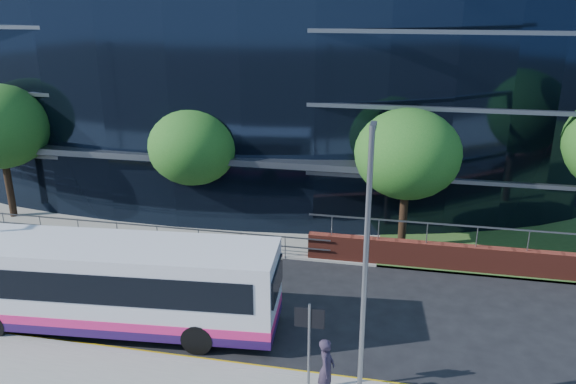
% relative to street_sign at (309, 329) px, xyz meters
% --- Properties ---
extents(ground, '(200.00, 200.00, 0.00)m').
position_rel_street_sign_xyz_m(ground, '(-4.50, 1.59, -2.15)').
color(ground, black).
rests_on(ground, ground).
extents(kerb, '(80.00, 0.25, 0.16)m').
position_rel_street_sign_xyz_m(kerb, '(-4.50, 0.59, -2.07)').
color(kerb, gray).
rests_on(kerb, ground).
extents(yellow_line_outer, '(80.00, 0.08, 0.01)m').
position_rel_street_sign_xyz_m(yellow_line_outer, '(-4.50, 0.79, -2.14)').
color(yellow_line_outer, gold).
rests_on(yellow_line_outer, ground).
extents(yellow_line_inner, '(80.00, 0.08, 0.01)m').
position_rel_street_sign_xyz_m(yellow_line_inner, '(-4.50, 0.94, -2.14)').
color(yellow_line_inner, gold).
rests_on(yellow_line_inner, ground).
extents(far_forecourt, '(50.00, 8.00, 0.10)m').
position_rel_street_sign_xyz_m(far_forecourt, '(-10.50, 12.59, -2.10)').
color(far_forecourt, gray).
rests_on(far_forecourt, ground).
extents(glass_office, '(44.00, 23.10, 16.00)m').
position_rel_street_sign_xyz_m(glass_office, '(-8.50, 22.44, 5.85)').
color(glass_office, black).
rests_on(glass_office, ground).
extents(guard_railings, '(24.00, 0.05, 1.10)m').
position_rel_street_sign_xyz_m(guard_railings, '(-12.50, 8.59, -1.33)').
color(guard_railings, slate).
rests_on(guard_railings, ground).
extents(street_sign, '(0.85, 0.09, 2.80)m').
position_rel_street_sign_xyz_m(street_sign, '(0.00, 0.00, 0.00)').
color(street_sign, slate).
rests_on(street_sign, pavement_near).
extents(tree_far_b, '(4.29, 4.29, 6.05)m').
position_rel_street_sign_xyz_m(tree_far_b, '(-7.50, 11.09, 2.06)').
color(tree_far_b, black).
rests_on(tree_far_b, ground).
extents(tree_far_c, '(4.62, 4.62, 6.51)m').
position_rel_street_sign_xyz_m(tree_far_c, '(2.50, 10.59, 2.39)').
color(tree_far_c, black).
rests_on(tree_far_c, ground).
extents(streetlight_east, '(0.15, 0.77, 8.00)m').
position_rel_street_sign_xyz_m(streetlight_east, '(1.50, -0.59, 2.29)').
color(streetlight_east, slate).
rests_on(streetlight_east, pavement_near).
extents(city_bus, '(11.77, 3.60, 3.14)m').
position_rel_street_sign_xyz_m(city_bus, '(-7.17, 2.13, -0.48)').
color(city_bus, silver).
rests_on(city_bus, ground).
extents(pedestrian, '(0.45, 0.68, 1.86)m').
position_rel_street_sign_xyz_m(pedestrian, '(0.54, -0.24, -1.07)').
color(pedestrian, '#2B2233').
rests_on(pedestrian, pavement_near).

